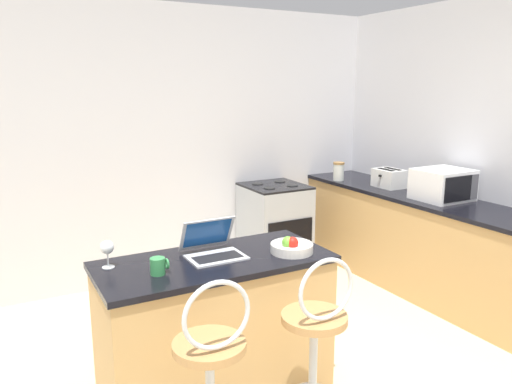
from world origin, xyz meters
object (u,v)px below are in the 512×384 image
at_px(laptop, 212,246).
at_px(microwave, 443,185).
at_px(toaster, 389,178).
at_px(stove_range, 275,228).
at_px(mug_green, 158,266).
at_px(bar_stool_far, 315,356).
at_px(wine_glass_short, 107,248).
at_px(fruit_bowl, 292,247).
at_px(storage_jar, 339,171).

bearing_deg(laptop, microwave, 9.15).
distance_m(laptop, toaster, 2.53).
distance_m(stove_range, mug_green, 2.54).
distance_m(bar_stool_far, wine_glass_short, 1.25).
bearing_deg(mug_green, bar_stool_far, -39.50).
height_order(microwave, mug_green, microwave).
height_order(microwave, wine_glass_short, microwave).
xyz_separation_m(fruit_bowl, wine_glass_short, (-1.02, 0.27, 0.07)).
height_order(bar_stool_far, fruit_bowl, bar_stool_far).
xyz_separation_m(laptop, microwave, (2.34, 0.38, 0.08)).
distance_m(toaster, mug_green, 2.92).
distance_m(laptop, microwave, 2.37).
distance_m(toaster, fruit_bowl, 2.23).
xyz_separation_m(stove_range, storage_jar, (0.71, -0.10, 0.54)).
bearing_deg(laptop, stove_range, 49.51).
bearing_deg(bar_stool_far, mug_green, 140.50).
xyz_separation_m(bar_stool_far, storage_jar, (1.83, 2.20, 0.48)).
bearing_deg(fruit_bowl, stove_range, 62.16).
bearing_deg(fruit_bowl, laptop, 156.68).
bearing_deg(stove_range, wine_glass_short, -142.03).
xyz_separation_m(microwave, fruit_bowl, (-1.91, -0.56, -0.10)).
bearing_deg(fruit_bowl, bar_stool_far, -107.91).
bearing_deg(stove_range, laptop, -130.49).
xyz_separation_m(laptop, fruit_bowl, (0.43, -0.19, -0.02)).
xyz_separation_m(fruit_bowl, storage_jar, (1.67, 1.71, 0.06)).
xyz_separation_m(bar_stool_far, fruit_bowl, (0.16, 0.49, 0.42)).
bearing_deg(microwave, bar_stool_far, -153.10).
bearing_deg(toaster, storage_jar, 112.42).
bearing_deg(mug_green, storage_jar, 33.95).
height_order(mug_green, storage_jar, storage_jar).
relative_size(toaster, stove_range, 0.32).
bearing_deg(stove_range, storage_jar, -8.17).
xyz_separation_m(toaster, mug_green, (-2.69, -1.15, -0.04)).
xyz_separation_m(microwave, stove_range, (-0.95, 1.25, -0.58)).
relative_size(stove_range, storage_jar, 4.67).
bearing_deg(laptop, wine_glass_short, 171.48).
height_order(laptop, microwave, microwave).
height_order(bar_stool_far, laptop, laptop).
bearing_deg(stove_range, microwave, -52.70).
distance_m(wine_glass_short, storage_jar, 3.05).
xyz_separation_m(toaster, storage_jar, (-0.21, 0.52, 0.01)).
bearing_deg(bar_stool_far, storage_jar, 50.26).
relative_size(fruit_bowl, storage_jar, 1.33).
distance_m(bar_stool_far, stove_range, 2.56).
bearing_deg(fruit_bowl, microwave, 16.43).
bearing_deg(laptop, fruit_bowl, -23.32).
xyz_separation_m(laptop, storage_jar, (2.10, 1.53, 0.04)).
distance_m(laptop, fruit_bowl, 0.47).
relative_size(wine_glass_short, mug_green, 1.59).
relative_size(laptop, mug_green, 3.33).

